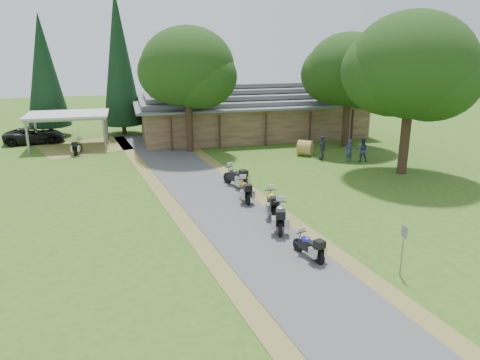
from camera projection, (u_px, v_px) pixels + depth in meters
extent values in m
plane|color=#385618|center=(266.00, 249.00, 20.55)|extent=(120.00, 120.00, 0.00)
plane|color=#4F4E51|center=(234.00, 218.00, 24.14)|extent=(51.95, 51.95, 0.00)
imported|color=black|center=(34.00, 131.00, 40.70)|extent=(2.65, 5.62, 2.11)
imported|color=navy|center=(349.00, 148.00, 34.68)|extent=(0.66, 0.54, 2.02)
imported|color=navy|center=(362.00, 148.00, 34.66)|extent=(0.70, 0.60, 2.06)
imported|color=navy|center=(322.00, 146.00, 35.25)|extent=(0.70, 0.75, 2.16)
cylinder|color=olive|center=(305.00, 148.00, 36.66)|extent=(1.57, 1.59, 1.18)
cone|color=black|center=(119.00, 63.00, 42.98)|extent=(3.62, 3.62, 13.18)
cone|color=black|center=(45.00, 76.00, 42.23)|extent=(3.84, 3.84, 11.06)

